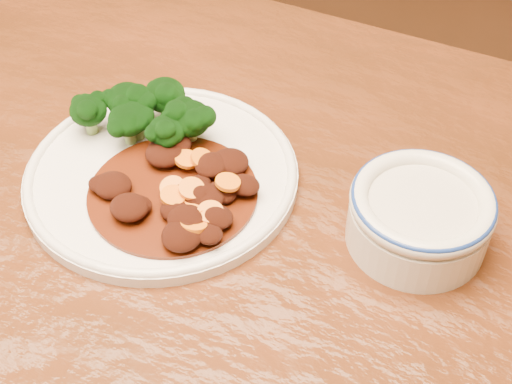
% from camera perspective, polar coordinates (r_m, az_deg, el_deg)
% --- Properties ---
extents(dining_table, '(1.52, 0.93, 0.75)m').
position_cam_1_polar(dining_table, '(0.81, -11.84, -5.02)').
color(dining_table, '#5A270F').
rests_on(dining_table, ground).
extents(dinner_plate, '(0.29, 0.29, 0.02)m').
position_cam_1_polar(dinner_plate, '(0.76, -7.55, 1.48)').
color(dinner_plate, white).
rests_on(dinner_plate, dining_table).
extents(broccoli_florets, '(0.15, 0.10, 0.05)m').
position_cam_1_polar(broccoli_florets, '(0.79, -8.86, 6.34)').
color(broccoli_florets, '#80A354').
rests_on(broccoli_florets, dinner_plate).
extents(mince_stew, '(0.17, 0.17, 0.03)m').
position_cam_1_polar(mince_stew, '(0.72, -6.03, 0.20)').
color(mince_stew, '#4F1408').
rests_on(mince_stew, dinner_plate).
extents(dip_bowl, '(0.14, 0.14, 0.06)m').
position_cam_1_polar(dip_bowl, '(0.69, 12.96, -1.81)').
color(dip_bowl, silver).
rests_on(dip_bowl, dining_table).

